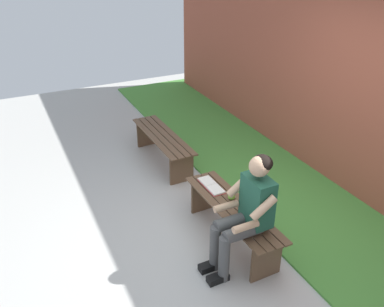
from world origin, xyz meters
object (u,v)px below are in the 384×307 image
at_px(bench_far, 163,142).
at_px(book_open, 211,186).
at_px(apple, 232,196).
at_px(person_seated, 246,210).
at_px(bench_near, 232,215).

height_order(bench_far, book_open, book_open).
bearing_deg(bench_far, apple, -178.30).
bearing_deg(book_open, apple, -168.18).
relative_size(bench_far, person_seated, 1.22).
relative_size(bench_far, apple, 18.77).
distance_m(person_seated, apple, 0.57).
height_order(person_seated, apple, person_seated).
height_order(bench_near, apple, apple).
bearing_deg(bench_near, book_open, 2.40).
xyz_separation_m(person_seated, apple, (0.52, -0.16, -0.20)).
relative_size(apple, book_open, 0.20).
distance_m(bench_far, person_seated, 2.41).
distance_m(person_seated, book_open, 0.88).
bearing_deg(bench_near, apple, -24.19).
bearing_deg(apple, person_seated, 163.15).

